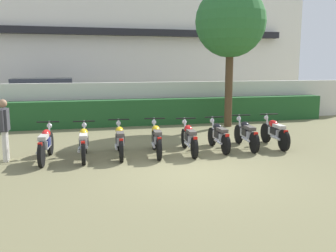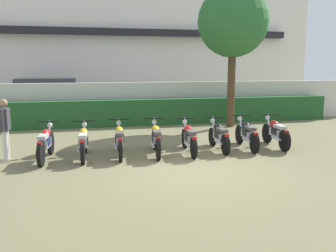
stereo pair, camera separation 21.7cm
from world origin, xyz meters
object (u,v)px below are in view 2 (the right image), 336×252
parked_car (50,98)px  motorcycle_in_row_0 (46,143)px  tree_near_inspector (233,23)px  motorcycle_in_row_2 (119,140)px  motorcycle_in_row_5 (219,136)px  motorcycle_in_row_6 (247,134)px  motorcycle_in_row_4 (189,138)px  motorcycle_in_row_7 (276,132)px  motorcycle_in_row_1 (84,142)px  inspector_person (5,124)px  motorcycle_in_row_3 (156,138)px

parked_car → motorcycle_in_row_0: parked_car is taller
tree_near_inspector → motorcycle_in_row_2: (-4.94, -3.98, -3.70)m
motorcycle_in_row_5 → tree_near_inspector: bearing=-24.4°
motorcycle_in_row_2 → motorcycle_in_row_6: (3.83, 0.06, -0.00)m
motorcycle_in_row_0 → motorcycle_in_row_2: (1.95, 0.03, -0.01)m
motorcycle_in_row_4 → motorcycle_in_row_7: (2.80, 0.14, 0.01)m
motorcycle_in_row_1 → motorcycle_in_row_7: bearing=-86.1°
motorcycle_in_row_4 → motorcycle_in_row_7: 2.81m
parked_car → motorcycle_in_row_6: bearing=-52.8°
tree_near_inspector → motorcycle_in_row_5: bearing=-117.0°
inspector_person → motorcycle_in_row_6: bearing=-1.2°
motorcycle_in_row_6 → motorcycle_in_row_7: bearing=-87.1°
tree_near_inspector → inspector_person: size_ratio=3.43×
parked_car → motorcycle_in_row_7: bearing=-49.1°
inspector_person → motorcycle_in_row_2: bearing=-3.8°
parked_car → motorcycle_in_row_1: size_ratio=2.36×
motorcycle_in_row_2 → inspector_person: inspector_person is taller
motorcycle_in_row_2 → inspector_person: size_ratio=1.20×
tree_near_inspector → motorcycle_in_row_2: bearing=-141.2°
parked_car → motorcycle_in_row_1: 8.55m
motorcycle_in_row_6 → motorcycle_in_row_2: bearing=96.5°
motorcycle_in_row_6 → motorcycle_in_row_1: bearing=97.0°
motorcycle_in_row_2 → motorcycle_in_row_6: bearing=-84.8°
motorcycle_in_row_1 → motorcycle_in_row_4: size_ratio=1.00×
motorcycle_in_row_2 → motorcycle_in_row_7: motorcycle_in_row_7 is taller
motorcycle_in_row_4 → motorcycle_in_row_6: bearing=-79.2°
motorcycle_in_row_0 → motorcycle_in_row_3: (2.96, -0.05, -0.00)m
motorcycle_in_row_5 → inspector_person: 5.91m
motorcycle_in_row_5 → motorcycle_in_row_7: bearing=-87.6°
motorcycle_in_row_5 → motorcycle_in_row_7: size_ratio=0.95×
tree_near_inspector → motorcycle_in_row_1: tree_near_inspector is taller
motorcycle_in_row_1 → motorcycle_in_row_6: (4.80, 0.11, -0.00)m
tree_near_inspector → motorcycle_in_row_5: 5.79m
motorcycle_in_row_0 → motorcycle_in_row_1: bearing=-85.5°
motorcycle_in_row_3 → motorcycle_in_row_5: (1.91, 0.10, -0.02)m
motorcycle_in_row_4 → inspector_person: (-4.93, 0.32, 0.52)m
motorcycle_in_row_1 → motorcycle_in_row_2: (0.97, 0.05, 0.00)m
tree_near_inspector → motorcycle_in_row_7: (-0.18, -3.97, -3.69)m
parked_car → motorcycle_in_row_2: bearing=-73.7°
motorcycle_in_row_0 → motorcycle_in_row_6: bearing=-83.2°
inspector_person → motorcycle_in_row_4: bearing=-3.8°
parked_car → motorcycle_in_row_2: 8.72m
motorcycle_in_row_2 → motorcycle_in_row_6: motorcycle_in_row_2 is taller
motorcycle_in_row_3 → motorcycle_in_row_5: motorcycle_in_row_3 is taller
parked_car → motorcycle_in_row_4: (4.38, -8.49, -0.49)m
motorcycle_in_row_7 → motorcycle_in_row_6: bearing=91.8°
tree_near_inspector → motorcycle_in_row_3: tree_near_inspector is taller
motorcycle_in_row_0 → motorcycle_in_row_5: size_ratio=1.10×
parked_car → motorcycle_in_row_5: size_ratio=2.52×
parked_car → motorcycle_in_row_2: (2.41, -8.36, -0.48)m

